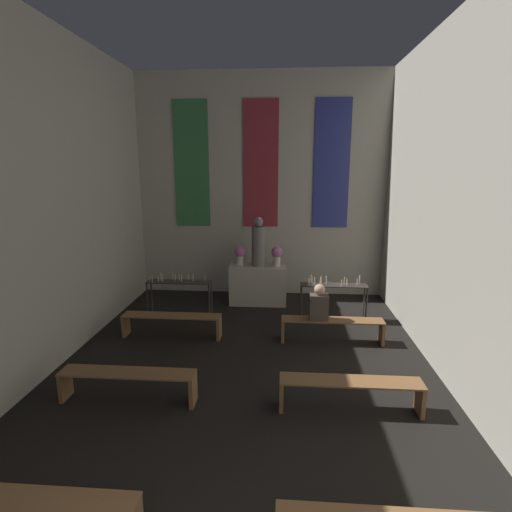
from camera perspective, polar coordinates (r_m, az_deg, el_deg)
The scene contains 15 objects.
wall_back at distance 10.82m, azimuth 0.71°, elevation 10.02°, with size 6.82×0.16×5.86m.
wall_left at distance 7.16m, azimuth -30.17°, elevation 6.78°, with size 0.12×9.91×5.86m.
wall_right at distance 6.50m, azimuth 28.79°, elevation 6.51°, with size 0.12×9.91×5.86m.
altar at distance 10.27m, azimuth 0.33°, elevation -4.10°, with size 1.44×0.64×1.00m.
statue at distance 10.01m, azimuth 0.34°, elevation 1.73°, with size 0.34×0.34×1.24m.
flower_vase_left at distance 10.11m, azimuth -2.31°, elevation 0.32°, with size 0.29×0.29×0.51m.
flower_vase_right at distance 10.05m, azimuth 3.00°, elevation 0.24°, with size 0.29×0.29×0.51m.
candle_rack_left at distance 9.53m, azimuth -10.94°, elevation -4.25°, with size 1.52×0.36×1.04m.
candle_rack_right at distance 9.28m, azimuth 10.98°, elevation -4.72°, with size 1.52×0.36×1.03m.
pew_front_left at distance 4.83m, azimuth -29.66°, elevation -29.19°, with size 2.03×0.36×0.48m.
pew_second_left at distance 6.51m, azimuth -17.84°, elevation -16.49°, with size 2.03×0.36×0.48m.
pew_second_right at distance 6.16m, azimuth 13.34°, elevation -17.96°, with size 2.03×0.36×0.48m.
pew_back_left at distance 8.50m, azimuth -11.95°, elevation -9.06°, with size 2.03×0.36×0.48m.
pew_back_right at distance 8.24m, azimuth 10.82°, elevation -9.72°, with size 2.03×0.36×0.48m.
person_seated at distance 8.05m, azimuth 8.99°, elevation -6.75°, with size 0.36×0.24×0.72m.
Camera 1 is at (0.67, -1.06, 3.44)m, focal length 28.00 mm.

